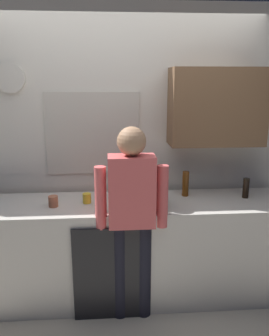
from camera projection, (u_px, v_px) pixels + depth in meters
The scene contains 11 objects.
ground_plane at pixel (132, 314), 2.91m from camera, with size 8.00×8.00×0.00m, color beige.
kitchen_counter at pixel (130, 249), 3.09m from camera, with size 2.88×0.64×0.90m, color beige.
dishwasher_panel at pixel (108, 275), 2.77m from camera, with size 0.56×0.02×0.81m, color black.
back_wall_assembly at pixel (137, 142), 3.26m from camera, with size 4.48×0.42×2.60m.
coffee_maker at pixel (152, 188), 2.88m from camera, with size 0.20×0.20×0.33m.
bottle_dark_sauce at pixel (246, 188), 3.08m from camera, with size 0.06×0.06×0.18m, color black.
bottle_amber_beer at pixel (185, 184), 3.12m from camera, with size 0.06×0.06×0.23m, color brown.
bottle_red_vinegar at pixel (119, 188), 3.01m from camera, with size 0.06×0.06×0.22m, color maroon.
cup_yellow_cup at pixel (87, 198), 2.95m from camera, with size 0.07×0.07×0.09m, color yellow.
cup_terracotta_mug at pixel (53, 201), 2.87m from camera, with size 0.08×0.08×0.09m, color #B26647.
person_at_sink at pixel (132, 210), 2.68m from camera, with size 0.57×0.22×1.60m.
Camera 1 is at (-0.16, -2.50, 1.93)m, focal length 36.61 mm.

